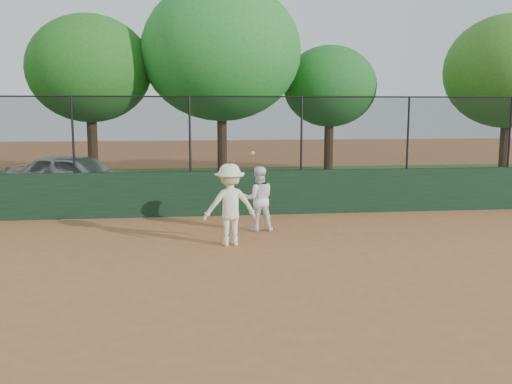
{
  "coord_description": "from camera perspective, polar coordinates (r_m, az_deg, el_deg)",
  "views": [
    {
      "loc": [
        -0.58,
        -9.2,
        2.94
      ],
      "look_at": [
        0.8,
        2.2,
        1.2
      ],
      "focal_mm": 40.0,
      "sensor_mm": 36.0,
      "label": 1
    }
  ],
  "objects": [
    {
      "name": "parked_car",
      "position": [
        18.48,
        -17.47,
        1.4
      ],
      "size": [
        4.72,
        3.3,
        1.49
      ],
      "primitive_type": "imported",
      "rotation": [
        0.0,
        0.0,
        1.18
      ],
      "color": "silver",
      "rests_on": "ground"
    },
    {
      "name": "ground",
      "position": [
        9.67,
        -3.18,
        -9.09
      ],
      "size": [
        80.0,
        80.0,
        0.0
      ],
      "primitive_type": "plane",
      "color": "#AE6638",
      "rests_on": "ground"
    },
    {
      "name": "grass_strip",
      "position": [
        21.41,
        -5.29,
        0.7
      ],
      "size": [
        36.0,
        12.0,
        0.01
      ],
      "primitive_type": "cube",
      "color": "#275019",
      "rests_on": "ground"
    },
    {
      "name": "player_second",
      "position": [
        13.44,
        0.24,
        -0.69
      ],
      "size": [
        0.77,
        0.62,
        1.54
      ],
      "primitive_type": "imported",
      "rotation": [
        0.0,
        0.0,
        3.19
      ],
      "color": "white",
      "rests_on": "ground"
    },
    {
      "name": "back_wall",
      "position": [
        15.39,
        -4.66,
        -0.16
      ],
      "size": [
        26.0,
        0.2,
        1.2
      ],
      "primitive_type": "cube",
      "color": "#17331E",
      "rests_on": "ground"
    },
    {
      "name": "tree_3",
      "position": [
        22.65,
        7.39,
        10.4
      ],
      "size": [
        3.64,
        3.3,
        5.26
      ],
      "color": "#422716",
      "rests_on": "ground"
    },
    {
      "name": "player_main",
      "position": [
        12.06,
        -2.64,
        -1.28
      ],
      "size": [
        1.21,
        0.8,
        2.02
      ],
      "color": "white",
      "rests_on": "ground"
    },
    {
      "name": "fence_assembly",
      "position": [
        15.22,
        -4.85,
        5.94
      ],
      "size": [
        26.0,
        0.06,
        2.0
      ],
      "color": "black",
      "rests_on": "back_wall"
    },
    {
      "name": "tree_1",
      "position": [
        21.22,
        -16.32,
        11.72
      ],
      "size": [
        4.34,
        3.95,
        6.1
      ],
      "color": "#3C2815",
      "rests_on": "ground"
    },
    {
      "name": "tree_4",
      "position": [
        23.52,
        23.99,
        10.93
      ],
      "size": [
        4.84,
        4.4,
        6.29
      ],
      "color": "#422817",
      "rests_on": "ground"
    },
    {
      "name": "tree_2",
      "position": [
        20.88,
        -3.49,
        13.82
      ],
      "size": [
        5.7,
        5.18,
        7.3
      ],
      "color": "#422A17",
      "rests_on": "ground"
    }
  ]
}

